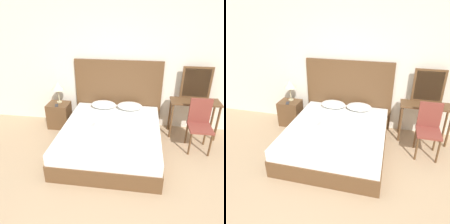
# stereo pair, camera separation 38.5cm
# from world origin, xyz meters

# --- Properties ---
(wall_back) EXTENTS (10.00, 0.06, 2.70)m
(wall_back) POSITION_xyz_m (0.00, 2.80, 1.35)
(wall_back) COLOR silver
(wall_back) RESTS_ON ground_plane
(bed) EXTENTS (1.79, 2.04, 0.50)m
(bed) POSITION_xyz_m (-0.11, 1.68, 0.25)
(bed) COLOR brown
(bed) RESTS_ON ground_plane
(headboard) EXTENTS (1.88, 0.05, 1.49)m
(headboard) POSITION_xyz_m (-0.11, 2.72, 0.74)
(headboard) COLOR brown
(headboard) RESTS_ON ground_plane
(pillow_left) EXTENTS (0.53, 0.35, 0.15)m
(pillow_left) POSITION_xyz_m (-0.39, 2.47, 0.58)
(pillow_left) COLOR white
(pillow_left) RESTS_ON bed
(pillow_right) EXTENTS (0.53, 0.35, 0.15)m
(pillow_right) POSITION_xyz_m (0.17, 2.47, 0.58)
(pillow_right) COLOR white
(pillow_right) RESTS_ON bed
(phone_on_bed) EXTENTS (0.09, 0.16, 0.01)m
(phone_on_bed) POSITION_xyz_m (-0.45, 1.70, 0.51)
(phone_on_bed) COLOR #B7B7BC
(phone_on_bed) RESTS_ON bed
(nightstand) EXTENTS (0.47, 0.40, 0.56)m
(nightstand) POSITION_xyz_m (-1.40, 2.42, 0.28)
(nightstand) COLOR brown
(nightstand) RESTS_ON ground_plane
(table_lamp) EXTENTS (0.27, 0.27, 0.47)m
(table_lamp) POSITION_xyz_m (-1.39, 2.50, 0.93)
(table_lamp) COLOR tan
(table_lamp) RESTS_ON nightstand
(phone_on_nightstand) EXTENTS (0.12, 0.16, 0.01)m
(phone_on_nightstand) POSITION_xyz_m (-1.40, 2.32, 0.57)
(phone_on_nightstand) COLOR #232328
(phone_on_nightstand) RESTS_ON nightstand
(vanity_desk) EXTENTS (0.97, 0.40, 0.78)m
(vanity_desk) POSITION_xyz_m (1.48, 2.45, 0.62)
(vanity_desk) COLOR brown
(vanity_desk) RESTS_ON ground_plane
(vanity_mirror) EXTENTS (0.59, 0.03, 0.65)m
(vanity_mirror) POSITION_xyz_m (1.48, 2.62, 1.10)
(vanity_mirror) COLOR brown
(vanity_mirror) RESTS_ON vanity_desk
(chair) EXTENTS (0.41, 0.44, 0.97)m
(chair) POSITION_xyz_m (1.50, 2.00, 0.56)
(chair) COLOR brown
(chair) RESTS_ON ground_plane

